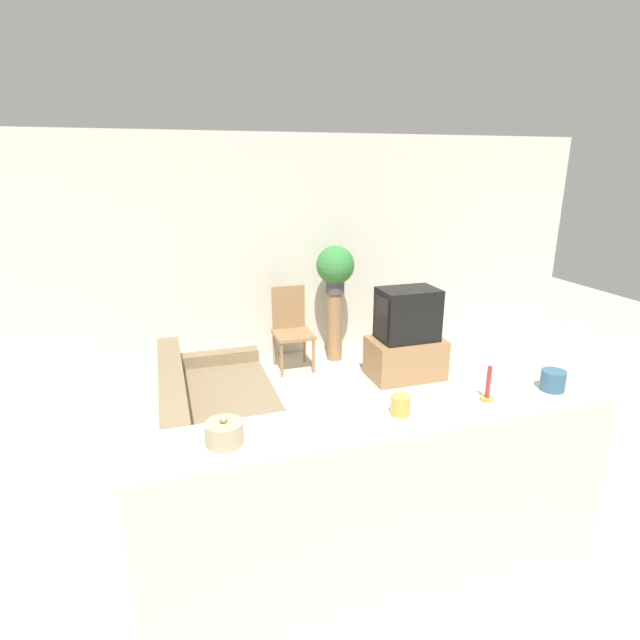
{
  "coord_description": "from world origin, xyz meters",
  "views": [
    {
      "loc": [
        -1.05,
        -2.51,
        2.35
      ],
      "look_at": [
        0.41,
        2.05,
        0.85
      ],
      "focal_mm": 28.0,
      "sensor_mm": 36.0,
      "label": 1
    }
  ],
  "objects_px": {
    "wooden_chair": "(291,325)",
    "decorative_bowl": "(224,433)",
    "television": "(407,314)",
    "potted_plant": "(335,267)",
    "couch": "(217,417)"
  },
  "relations": [
    {
      "from": "wooden_chair",
      "to": "decorative_bowl",
      "type": "relative_size",
      "value": 5.39
    },
    {
      "from": "potted_plant",
      "to": "decorative_bowl",
      "type": "distance_m",
      "value": 3.83
    },
    {
      "from": "potted_plant",
      "to": "wooden_chair",
      "type": "bearing_deg",
      "value": -173.49
    },
    {
      "from": "television",
      "to": "decorative_bowl",
      "type": "height_order",
      "value": "decorative_bowl"
    },
    {
      "from": "couch",
      "to": "potted_plant",
      "type": "height_order",
      "value": "potted_plant"
    },
    {
      "from": "couch",
      "to": "potted_plant",
      "type": "bearing_deg",
      "value": 43.78
    },
    {
      "from": "decorative_bowl",
      "to": "couch",
      "type": "bearing_deg",
      "value": 86.09
    },
    {
      "from": "couch",
      "to": "television",
      "type": "distance_m",
      "value": 2.41
    },
    {
      "from": "decorative_bowl",
      "to": "potted_plant",
      "type": "bearing_deg",
      "value": 62.66
    },
    {
      "from": "television",
      "to": "potted_plant",
      "type": "xyz_separation_m",
      "value": [
        -0.58,
        0.76,
        0.43
      ]
    },
    {
      "from": "couch",
      "to": "potted_plant",
      "type": "relative_size",
      "value": 3.24
    },
    {
      "from": "couch",
      "to": "television",
      "type": "bearing_deg",
      "value": 19.89
    },
    {
      "from": "wooden_chair",
      "to": "decorative_bowl",
      "type": "xyz_separation_m",
      "value": [
        -1.19,
        -3.34,
        0.62
      ]
    },
    {
      "from": "television",
      "to": "wooden_chair",
      "type": "height_order",
      "value": "television"
    },
    {
      "from": "couch",
      "to": "television",
      "type": "xyz_separation_m",
      "value": [
        2.22,
        0.8,
        0.5
      ]
    }
  ]
}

